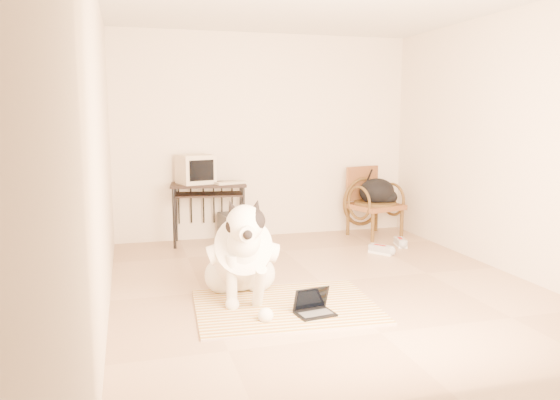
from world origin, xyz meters
name	(u,v)px	position (x,y,z in m)	size (l,w,h in m)	color
floor	(321,282)	(0.00, 0.00, 0.00)	(4.50, 4.50, 0.00)	tan
wall_back	(265,137)	(0.00, 2.25, 1.35)	(4.50, 4.50, 0.00)	beige
wall_front	(462,167)	(0.00, -2.25, 1.35)	(4.50, 4.50, 0.00)	beige
wall_left	(102,149)	(-2.00, 0.00, 1.35)	(4.50, 4.50, 0.00)	beige
wall_right	(502,143)	(2.00, 0.00, 1.35)	(4.50, 4.50, 0.00)	beige
rug	(286,306)	(-0.54, -0.58, 0.01)	(1.61, 1.27, 0.02)	#B56622
dog	(242,257)	(-0.85, -0.27, 0.39)	(0.66, 1.39, 0.99)	white
laptop	(314,307)	(-0.37, -0.83, 0.07)	(0.34, 0.26, 0.22)	black
computer_desk	(209,192)	(-0.82, 1.95, 0.67)	(1.00, 0.64, 0.78)	black
crt_monitor	(196,169)	(-0.97, 1.98, 0.96)	(0.50, 0.48, 0.36)	#C5B49B
desk_keyboard	(231,183)	(-0.55, 1.83, 0.80)	(0.41, 0.15, 0.03)	#C5B49B
pc_tower	(228,229)	(-0.58, 1.92, 0.19)	(0.22, 0.42, 0.38)	#454548
rattan_chair	(372,202)	(1.40, 1.83, 0.47)	(0.76, 0.74, 0.94)	brown
backpack	(379,193)	(1.47, 1.79, 0.60)	(0.52, 0.40, 0.36)	black
sneaker_left	(381,250)	(1.08, 0.88, 0.05)	(0.27, 0.31, 0.10)	white
sneaker_right	(400,243)	(1.49, 1.17, 0.04)	(0.17, 0.30, 0.10)	white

